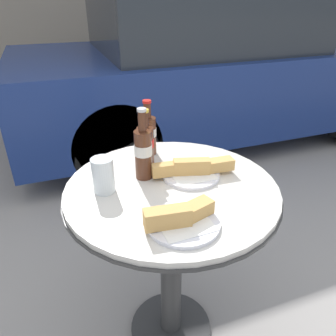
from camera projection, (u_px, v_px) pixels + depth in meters
ground_plane at (171, 328)px, 1.51m from camera, size 30.00×30.00×0.00m
bistro_table at (171, 226)px, 1.22m from camera, size 0.75×0.75×0.77m
cola_bottle_left at (145, 144)px, 1.23m from camera, size 0.07×0.07×0.22m
cola_bottle_right at (147, 133)px, 1.32m from camera, size 0.07×0.07×0.23m
cola_bottle_center at (143, 152)px, 1.14m from camera, size 0.06×0.06×0.26m
drinking_glass at (103, 177)px, 1.08m from camera, size 0.07×0.07×0.12m
lunch_plate_near at (192, 170)px, 1.19m from camera, size 0.30×0.21×0.07m
lunch_plate_far at (182, 219)px, 0.94m from camera, size 0.23×0.21×0.07m
parked_car at (212, 70)px, 3.27m from camera, size 3.87×1.66×1.40m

